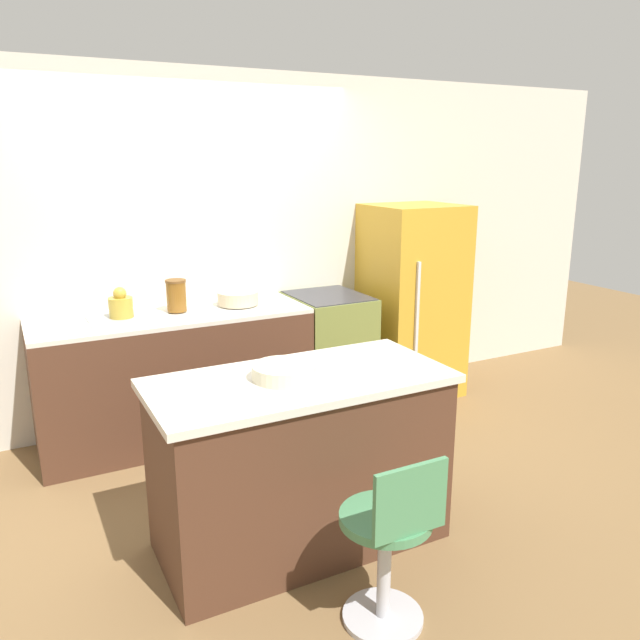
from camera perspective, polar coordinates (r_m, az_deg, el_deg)
ground_plane at (r=4.51m, az=-8.03°, el=-11.44°), size 14.00×14.00×0.00m
wall_back at (r=4.78m, az=-11.47°, el=6.27°), size 8.00×0.06×2.60m
back_counter at (r=4.57m, az=-13.07°, el=-5.06°), size 1.88×0.66×0.93m
kitchen_island at (r=3.29m, az=-1.78°, el=-12.77°), size 1.50×0.71×0.92m
oven_range at (r=4.99m, az=0.75°, el=-2.94°), size 0.56×0.67×0.93m
refrigerator at (r=5.31m, az=8.39°, el=1.73°), size 0.73×0.70×1.60m
stool_chair at (r=2.81m, az=6.32°, el=-19.81°), size 0.40×0.40×0.82m
kettle at (r=4.38m, az=-17.76°, el=1.30°), size 0.16×0.16×0.21m
mixing_bowl at (r=4.60m, az=-7.51°, el=2.02°), size 0.30×0.30×0.09m
canister_jar at (r=4.45m, az=-13.01°, el=2.21°), size 0.14×0.14×0.22m
fruit_bowl at (r=3.07m, az=-3.31°, el=-4.74°), size 0.32×0.32×0.07m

